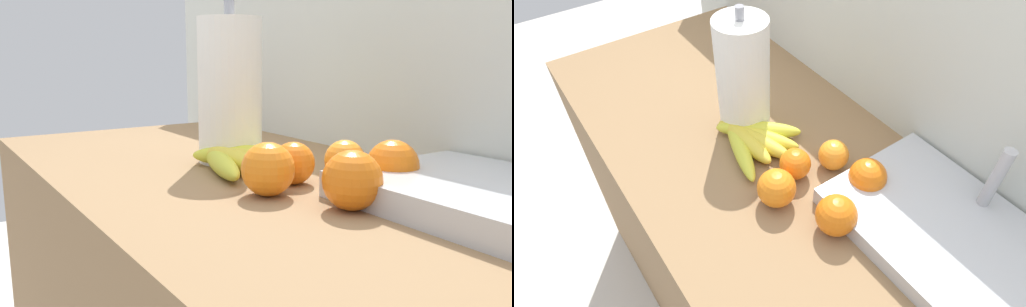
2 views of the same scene
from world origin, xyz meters
TOP-DOWN VIEW (x-y plane):
  - wall_back at (0.00, 0.34)m, footprint 2.01×0.06m
  - banana_bunch at (-0.16, -0.00)m, footprint 0.22×0.21m
  - orange_far_right at (0.13, -0.00)m, footprint 0.08×0.08m
  - orange_right at (-0.00, 0.11)m, footprint 0.07×0.07m
  - orange_back_right at (-0.03, 0.02)m, footprint 0.07×0.07m
  - orange_center at (0.01, -0.05)m, footprint 0.08×0.08m
  - orange_front at (0.09, 0.12)m, footprint 0.08×0.08m
  - paper_towel_roll at (-0.24, 0.03)m, footprint 0.12×0.12m

SIDE VIEW (x-z plane):
  - wall_back at x=0.00m, z-range 0.00..1.30m
  - banana_bunch at x=-0.16m, z-range 0.87..0.91m
  - orange_right at x=0.00m, z-range 0.87..0.94m
  - orange_back_right at x=-0.03m, z-range 0.87..0.94m
  - orange_front at x=0.09m, z-range 0.87..0.95m
  - orange_center at x=0.01m, z-range 0.87..0.95m
  - orange_far_right at x=0.13m, z-range 0.87..0.95m
  - paper_towel_roll at x=-0.24m, z-range 0.86..1.16m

